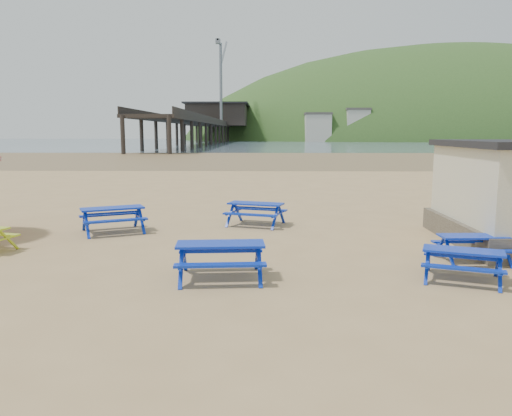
{
  "coord_description": "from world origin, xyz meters",
  "views": [
    {
      "loc": [
        1.12,
        -14.23,
        3.38
      ],
      "look_at": [
        0.78,
        1.5,
        1.0
      ],
      "focal_mm": 35.0,
      "sensor_mm": 36.0,
      "label": 1
    }
  ],
  "objects": [
    {
      "name": "picnic_table_blue_f",
      "position": [
        6.54,
        -1.32,
        0.36
      ],
      "size": [
        1.77,
        1.45,
        0.72
      ],
      "rotation": [
        0.0,
        0.0,
        0.04
      ],
      "color": "#0C12A9",
      "rests_on": "ground"
    },
    {
      "name": "picnic_table_blue_a",
      "position": [
        -4.13,
        2.43,
        0.43
      ],
      "size": [
        2.58,
        2.39,
        0.86
      ],
      "rotation": [
        0.0,
        0.0,
        0.45
      ],
      "color": "#0C12A9",
      "rests_on": "ground"
    },
    {
      "name": "picnic_table_blue_e",
      "position": [
        5.63,
        -3.0,
        0.37
      ],
      "size": [
        2.12,
        1.92,
        0.73
      ],
      "rotation": [
        0.0,
        0.0,
        -0.36
      ],
      "color": "#0C12A9",
      "rests_on": "ground"
    },
    {
      "name": "picnic_table_blue_d",
      "position": [
        0.05,
        -2.96,
        0.43
      ],
      "size": [
        2.16,
        1.8,
        0.85
      ],
      "rotation": [
        0.0,
        0.0,
        0.08
      ],
      "color": "#0C12A9",
      "rests_on": "ground"
    },
    {
      "name": "ground",
      "position": [
        0.0,
        0.0,
        0.0
      ],
      "size": [
        400.0,
        400.0,
        0.0
      ],
      "primitive_type": "plane",
      "color": "tan",
      "rests_on": "ground"
    },
    {
      "name": "wet_sand",
      "position": [
        0.0,
        55.0,
        0.0
      ],
      "size": [
        400.0,
        400.0,
        0.0
      ],
      "primitive_type": "plane",
      "color": "brown",
      "rests_on": "ground"
    },
    {
      "name": "sea",
      "position": [
        0.0,
        170.0,
        0.01
      ],
      "size": [
        400.0,
        400.0,
        0.0
      ],
      "primitive_type": "plane",
      "color": "#495B68",
      "rests_on": "ground"
    },
    {
      "name": "pier",
      "position": [
        -17.99,
        178.23,
        5.46
      ],
      "size": [
        24.0,
        220.0,
        39.29
      ],
      "color": "black",
      "rests_on": "ground"
    },
    {
      "name": "picnic_table_blue_b",
      "position": [
        0.72,
        3.87,
        0.42
      ],
      "size": [
        2.38,
        2.12,
        0.83
      ],
      "rotation": [
        0.0,
        0.0,
        -0.31
      ],
      "color": "#0C12A9",
      "rests_on": "ground"
    },
    {
      "name": "headland_town",
      "position": [
        90.0,
        229.68,
        -9.91
      ],
      "size": [
        264.0,
        144.0,
        108.0
      ],
      "color": "#2D4C1E",
      "rests_on": "ground"
    }
  ]
}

